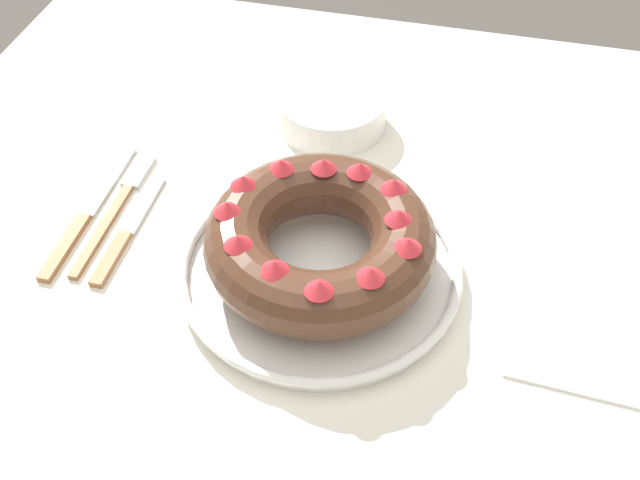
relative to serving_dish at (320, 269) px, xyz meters
The scene contains 8 objects.
dining_table 0.11m from the serving_dish, 108.82° to the right, with size 1.17×1.18×0.76m.
serving_dish is the anchor object (origin of this frame).
bundt_cake 0.05m from the serving_dish, 104.23° to the right, with size 0.25×0.25×0.08m.
fork 0.28m from the serving_dish, 168.74° to the left, with size 0.02×0.22×0.01m.
serving_knife 0.30m from the serving_dish, behind, with size 0.02×0.24×0.01m.
cake_knife 0.24m from the serving_dish, behind, with size 0.02×0.19×0.01m.
side_bowl 0.28m from the serving_dish, 100.42° to the left, with size 0.15×0.15×0.05m, color white.
napkin 0.29m from the serving_dish, ahead, with size 0.14×0.10×0.00m, color white.
Camera 1 is at (0.14, -0.52, 1.40)m, focal length 42.00 mm.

